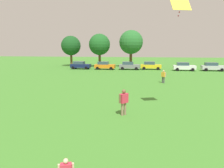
# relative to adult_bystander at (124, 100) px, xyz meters

# --- Properties ---
(ground_plane) EXTENTS (160.00, 160.00, 0.00)m
(ground_plane) POSITION_rel_adult_bystander_xyz_m (-3.12, 17.70, -1.04)
(ground_plane) COLOR #42842D
(adult_bystander) EXTENTS (0.61, 0.68, 1.76)m
(adult_bystander) POSITION_rel_adult_bystander_xyz_m (0.00, 0.00, 0.00)
(adult_bystander) COLOR #8C7259
(adult_bystander) RESTS_ON ground
(bystander_near_trees) EXTENTS (0.60, 0.63, 1.68)m
(bystander_near_trees) POSITION_rel_adult_bystander_xyz_m (3.64, 13.96, -0.05)
(bystander_near_trees) COLOR #4C4C51
(bystander_near_trees) RESTS_ON ground
(kite) EXTENTS (1.38, 0.97, 1.14)m
(kite) POSITION_rel_adult_bystander_xyz_m (3.42, 0.84, 6.05)
(kite) COLOR yellow
(parked_car_navy_0) EXTENTS (4.30, 2.02, 1.68)m
(parked_car_navy_0) POSITION_rel_adult_bystander_xyz_m (-12.81, 30.25, -0.19)
(parked_car_navy_0) COLOR #141E4C
(parked_car_navy_0) RESTS_ON ground
(parked_car_orange_1) EXTENTS (4.30, 2.02, 1.68)m
(parked_car_orange_1) POSITION_rel_adult_bystander_xyz_m (-7.40, 30.22, -0.19)
(parked_car_orange_1) COLOR orange
(parked_car_orange_1) RESTS_ON ground
(parked_car_gray_2) EXTENTS (4.30, 2.02, 1.68)m
(parked_car_gray_2) POSITION_rel_adult_bystander_xyz_m (-2.16, 30.73, -0.19)
(parked_car_gray_2) COLOR slate
(parked_car_gray_2) RESTS_ON ground
(parked_car_yellow_3) EXTENTS (4.30, 2.02, 1.68)m
(parked_car_yellow_3) POSITION_rel_adult_bystander_xyz_m (2.31, 31.68, -0.19)
(parked_car_yellow_3) COLOR yellow
(parked_car_yellow_3) RESTS_ON ground
(parked_car_white_4) EXTENTS (4.30, 2.02, 1.68)m
(parked_car_white_4) POSITION_rel_adult_bystander_xyz_m (8.92, 30.30, -0.19)
(parked_car_white_4) COLOR white
(parked_car_white_4) RESTS_ON ground
(parked_car_silver_5) EXTENTS (4.30, 2.02, 1.68)m
(parked_car_silver_5) POSITION_rel_adult_bystander_xyz_m (14.45, 30.76, -0.19)
(parked_car_silver_5) COLOR silver
(parked_car_silver_5) RESTS_ON ground
(tree_far_left) EXTENTS (4.89, 4.89, 7.62)m
(tree_far_left) POSITION_rel_adult_bystander_xyz_m (-17.54, 37.52, 4.10)
(tree_far_left) COLOR brown
(tree_far_left) RESTS_ON ground
(tree_center) EXTENTS (5.11, 5.11, 7.97)m
(tree_center) POSITION_rel_adult_bystander_xyz_m (-9.86, 36.37, 4.34)
(tree_center) COLOR brown
(tree_center) RESTS_ON ground
(tree_far_right) EXTENTS (5.62, 5.62, 8.76)m
(tree_far_right) POSITION_rel_adult_bystander_xyz_m (-2.31, 36.94, 4.87)
(tree_far_right) COLOR brown
(tree_far_right) RESTS_ON ground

